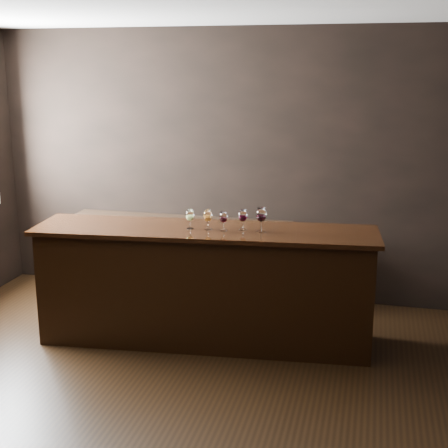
% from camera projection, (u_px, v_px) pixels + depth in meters
% --- Properties ---
extents(ground, '(5.00, 5.00, 0.00)m').
position_uv_depth(ground, '(157.00, 392.00, 4.74)').
color(ground, black).
rests_on(ground, ground).
extents(room_shell, '(5.02, 4.52, 2.81)m').
position_uv_depth(room_shell, '(125.00, 152.00, 4.46)').
color(room_shell, black).
rests_on(room_shell, ground).
extents(bar_counter, '(2.92, 0.88, 1.01)m').
position_uv_depth(bar_counter, '(205.00, 288.00, 5.52)').
color(bar_counter, black).
rests_on(bar_counter, ground).
extents(bar_top, '(3.03, 0.96, 0.04)m').
position_uv_depth(bar_top, '(205.00, 231.00, 5.39)').
color(bar_top, black).
rests_on(bar_top, bar_counter).
extents(back_bar_shelf, '(2.35, 0.40, 0.85)m').
position_uv_depth(back_bar_shelf, '(180.00, 258.00, 6.65)').
color(back_bar_shelf, black).
rests_on(back_bar_shelf, ground).
extents(glass_white, '(0.07, 0.07, 0.17)m').
position_uv_depth(glass_white, '(190.00, 216.00, 5.35)').
color(glass_white, white).
rests_on(glass_white, bar_top).
extents(glass_amber, '(0.07, 0.07, 0.17)m').
position_uv_depth(glass_amber, '(208.00, 216.00, 5.32)').
color(glass_amber, white).
rests_on(glass_amber, bar_top).
extents(glass_red_a, '(0.07, 0.07, 0.17)m').
position_uv_depth(glass_red_a, '(223.00, 218.00, 5.28)').
color(glass_red_a, white).
rests_on(glass_red_a, bar_top).
extents(glass_red_b, '(0.08, 0.08, 0.18)m').
position_uv_depth(glass_red_b, '(243.00, 216.00, 5.31)').
color(glass_red_b, white).
rests_on(glass_red_b, bar_top).
extents(glass_red_c, '(0.09, 0.09, 0.21)m').
position_uv_depth(glass_red_c, '(261.00, 215.00, 5.25)').
color(glass_red_c, white).
rests_on(glass_red_c, bar_top).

